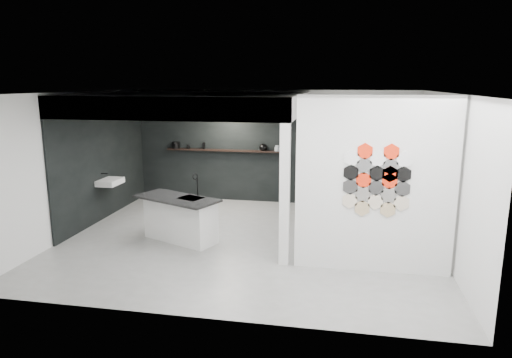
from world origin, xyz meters
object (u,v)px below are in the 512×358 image
Objects in this scene: wall_basin at (110,182)px; glass_bowl at (277,149)px; kettle at (263,147)px; utensil_cup at (188,147)px; bottle_dark at (204,146)px; partition_panel at (374,186)px; kitchen_island at (180,218)px; stockpot at (176,145)px; glass_vase at (277,148)px.

wall_basin is 4.34× the size of glass_bowl.
kettle is 2.17× the size of utensil_cup.
bottle_dark is (-1.88, 0.00, 0.04)m from glass_bowl.
kitchen_island is (-3.50, 0.78, -0.96)m from partition_panel.
bottle_dark is at bearing 122.06° from kitchen_island.
partition_panel is 5.83m from utensil_cup.
glass_bowl is 2.29m from utensil_cup.
bottle_dark is at bearing 135.67° from partition_panel.
kitchen_island is 12.90× the size of glass_bowl.
kettle is (-2.43, 3.87, 0.01)m from partition_panel.
partition_panel is 5.78m from wall_basin.
kettle is at bearing 180.00° from glass_bowl.
stockpot is (0.76, 2.07, 0.55)m from wall_basin.
utensil_cup reaches higher than kitchen_island.
wall_basin is at bearing -164.28° from kettle.
bottle_dark is (-0.46, 3.09, 0.96)m from kitchen_island.
bottle_dark is (-3.96, 3.87, 0.01)m from partition_panel.
stockpot is 0.34m from utensil_cup.
kitchen_island is 3.53m from glass_bowl.
wall_basin is at bearing -148.65° from glass_vase.
kettle is at bearing 0.00° from stockpot.
wall_basin is 2.62m from bottle_dark.
kitchen_island is 3.34m from utensil_cup.
stockpot reaches higher than kitchen_island.
kettle reaches higher than utensil_cup.
stockpot is at bearing 69.77° from wall_basin.
stockpot is 1.44× the size of glass_bowl.
wall_basin is 4.28× the size of glass_vase.
kettle is 1.53m from bottle_dark.
stockpot is 2.28m from kettle.
stockpot reaches higher than wall_basin.
kettle reaches higher than kitchen_island.
partition_panel is 4.39m from glass_vase.
partition_panel is at bearing -18.23° from wall_basin.
bottle_dark is at bearing 53.85° from wall_basin.
stockpot is 2.63m from glass_bowl.
glass_bowl is at bearing 0.00° from stockpot.
bottle_dark reaches higher than kettle.
glass_bowl is (2.63, 0.00, -0.03)m from stockpot.
bottle_dark is at bearing 180.00° from glass_vase.
kitchen_island is at bearing -74.31° from utensil_cup.
utensil_cup is (1.10, 2.07, 0.52)m from wall_basin.
glass_vase is (3.39, 2.07, 0.54)m from wall_basin.
partition_panel is at bearing -41.51° from utensil_cup.
wall_basin is at bearing 161.77° from partition_panel.
glass_vase reaches higher than wall_basin.
utensil_cup is at bearing 180.00° from glass_bowl.
glass_bowl is 0.02m from glass_vase.
wall_basin is (-5.46, 1.80, -0.55)m from partition_panel.
utensil_cup is at bearing 138.49° from partition_panel.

